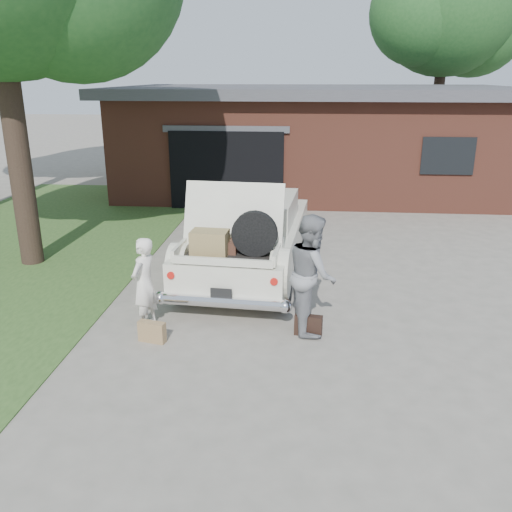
{
  "coord_description": "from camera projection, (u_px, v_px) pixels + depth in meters",
  "views": [
    {
      "loc": [
        0.69,
        -7.03,
        3.68
      ],
      "look_at": [
        0.0,
        0.6,
        1.1
      ],
      "focal_mm": 38.0,
      "sensor_mm": 36.0,
      "label": 1
    }
  ],
  "objects": [
    {
      "name": "ground",
      "position": [
        252.0,
        341.0,
        7.87
      ],
      "size": [
        90.0,
        90.0,
        0.0
      ],
      "primitive_type": "plane",
      "color": "gray",
      "rests_on": "ground"
    },
    {
      "name": "grass_strip",
      "position": [
        1.0,
        261.0,
        11.16
      ],
      "size": [
        6.0,
        16.0,
        0.02
      ],
      "primitive_type": "cube",
      "color": "#2D4C1E",
      "rests_on": "ground"
    },
    {
      "name": "house",
      "position": [
        315.0,
        137.0,
        18.08
      ],
      "size": [
        12.8,
        7.8,
        3.3
      ],
      "color": "brown",
      "rests_on": "ground"
    },
    {
      "name": "tree_right",
      "position": [
        449.0,
        10.0,
        21.45
      ],
      "size": [
        6.52,
        5.67,
        9.21
      ],
      "color": "#38281E",
      "rests_on": "ground"
    },
    {
      "name": "sedan",
      "position": [
        249.0,
        236.0,
        10.39
      ],
      "size": [
        2.29,
        5.12,
        2.02
      ],
      "rotation": [
        0.0,
        0.0,
        -0.07
      ],
      "color": "beige",
      "rests_on": "ground"
    },
    {
      "name": "woman_left",
      "position": [
        144.0,
        283.0,
        8.09
      ],
      "size": [
        0.47,
        0.59,
        1.41
      ],
      "primitive_type": "imported",
      "rotation": [
        0.0,
        0.0,
        -1.86
      ],
      "color": "white",
      "rests_on": "ground"
    },
    {
      "name": "woman_right",
      "position": [
        312.0,
        274.0,
        7.96
      ],
      "size": [
        0.82,
        0.97,
        1.79
      ],
      "primitive_type": "imported",
      "rotation": [
        0.0,
        0.0,
        1.74
      ],
      "color": "gray",
      "rests_on": "ground"
    },
    {
      "name": "suitcase_left",
      "position": [
        152.0,
        332.0,
        7.8
      ],
      "size": [
        0.42,
        0.22,
        0.31
      ],
      "primitive_type": "cube",
      "rotation": [
        0.0,
        0.0,
        -0.23
      ],
      "color": "#9C7A4F",
      "rests_on": "ground"
    },
    {
      "name": "suitcase_right",
      "position": [
        308.0,
        325.0,
        7.99
      ],
      "size": [
        0.42,
        0.2,
        0.31
      ],
      "primitive_type": "cube",
      "rotation": [
        0.0,
        0.0,
        -0.17
      ],
      "color": "black",
      "rests_on": "ground"
    }
  ]
}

